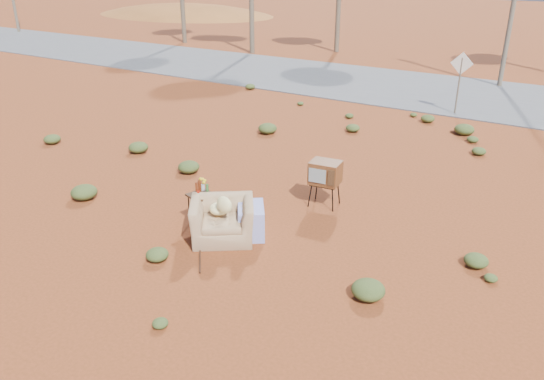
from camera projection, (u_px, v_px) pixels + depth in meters
The scene contains 9 objects.
ground at pixel (220, 243), 10.50m from camera, with size 140.00×140.00×0.00m, color brown.
highway at pixel (437, 92), 22.13m from camera, with size 140.00×7.00×0.04m, color #565659.
dirt_mound at pixel (185, 15), 51.40m from camera, with size 26.00×18.00×2.00m, color #9B5825.
armchair at pixel (228, 215), 10.52m from camera, with size 1.58×1.59×1.08m.
tv_unit at pixel (325, 173), 11.78m from camera, with size 0.71×0.60×1.06m.
side_table at pixel (201, 193), 10.98m from camera, with size 0.61×0.61×0.98m.
rusty_bar at pixel (200, 252), 10.14m from camera, with size 0.04×0.04×1.45m, color #462512.
road_sign at pixel (461, 72), 18.48m from camera, with size 0.78×0.06×2.19m.
scrub_patch at pixel (294, 162), 14.26m from camera, with size 17.49×8.07×0.33m.
Camera 1 is at (5.74, -7.23, 5.21)m, focal length 35.00 mm.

